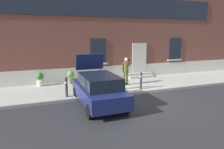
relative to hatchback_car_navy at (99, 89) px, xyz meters
name	(u,v)px	position (x,y,z in m)	size (l,w,h in m)	color
ground_plane	(141,100)	(2.27, 0.03, -0.80)	(80.00, 80.00, 0.00)	#232326
sidewalk	(120,86)	(2.27, 2.83, -0.72)	(24.00, 3.60, 0.15)	#99968E
curb_edge	(133,93)	(2.27, 0.97, -0.72)	(24.00, 0.12, 0.15)	gray
building_facade	(107,29)	(2.28, 5.32, 2.93)	(24.00, 1.52, 7.50)	brown
entrance_stoop	(140,75)	(4.54, 4.37, -0.52)	(1.97, 0.64, 0.32)	#9E998E
hatchback_car_navy	(99,89)	(0.00, 0.00, 0.00)	(1.85, 4.09, 2.34)	#161E4C
bollard_near_person	(141,80)	(2.99, 1.38, -0.09)	(0.15, 0.15, 1.04)	#333338
bollard_far_left	(66,86)	(-1.32, 1.38, -0.09)	(0.15, 0.15, 1.04)	#333338
person_on_phone	(126,70)	(2.55, 2.58, 0.35)	(0.51, 0.46, 1.75)	#514C1E
planter_cream	(40,79)	(-2.56, 4.21, -0.19)	(0.44, 0.44, 0.86)	beige
planter_olive	(71,77)	(-0.66, 4.15, -0.19)	(0.44, 0.44, 0.86)	#606B38
planter_terracotta	(100,76)	(1.24, 3.83, -0.19)	(0.44, 0.44, 0.86)	#B25B38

